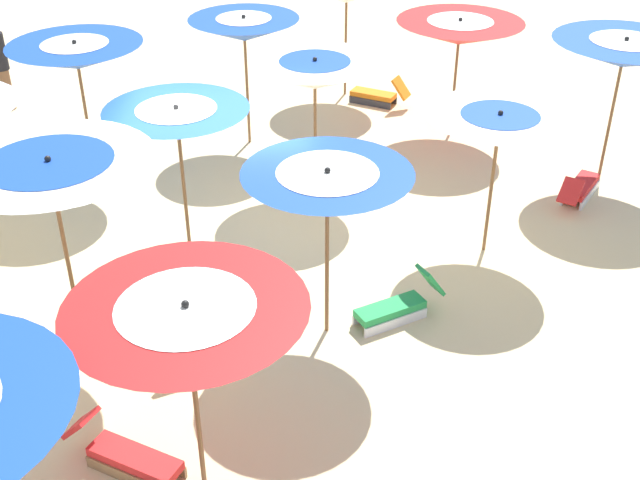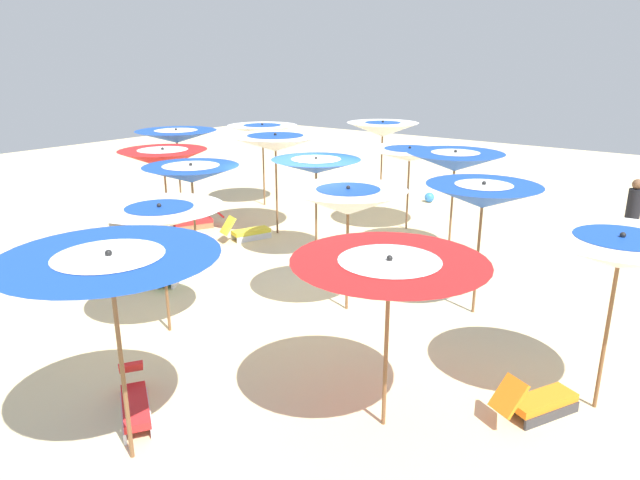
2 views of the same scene
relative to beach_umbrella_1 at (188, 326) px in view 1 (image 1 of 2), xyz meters
The scene contains 17 objects.
ground 4.71m from the beach_umbrella_1, 93.58° to the left, with size 41.62×41.62×0.04m, color beige.
beach_umbrella_1 is the anchor object (origin of this frame).
beach_umbrella_2 2.72m from the beach_umbrella_1, 63.67° to the left, with size 1.95×1.95×2.26m.
beach_umbrella_3 5.56m from the beach_umbrella_1, 51.32° to the left, with size 1.99×1.99×2.15m.
beach_umbrella_4 8.71m from the beach_umbrella_1, 48.59° to the left, with size 2.23×2.23×2.45m.
beach_umbrella_6 2.76m from the beach_umbrella_1, 129.49° to the left, with size 2.28×2.28×2.54m.
beach_umbrella_7 4.21m from the beach_umbrella_1, 100.14° to the left, with size 1.90×1.90×2.30m.
beach_umbrella_8 6.25m from the beach_umbrella_1, 80.66° to the left, with size 2.01×2.01×2.24m.
beach_umbrella_9 9.16m from the beach_umbrella_1, 67.37° to the left, with size 2.24×2.24×2.18m.
beach_umbrella_12 6.94m from the beach_umbrella_1, 112.40° to the left, with size 2.07×2.07×2.42m.
beach_umbrella_13 8.03m from the beach_umbrella_1, 91.55° to the left, with size 1.90×1.90×2.35m.
lounger_0 10.28m from the beach_umbrella_1, 77.29° to the left, with size 1.24×0.85×0.63m.
lounger_1 3.81m from the beach_umbrella_1, 52.06° to the left, with size 1.21×0.86×0.64m.
lounger_2 8.09m from the beach_umbrella_1, 48.32° to the left, with size 0.97×1.28×0.54m.
lounger_3 2.71m from the beach_umbrella_1, 114.99° to the left, with size 1.28×0.78×0.64m.
lounger_4 1.91m from the beach_umbrella_1, 168.30° to the left, with size 1.31×0.85×0.57m.
beachgoer_0 10.92m from the beach_umbrella_1, 118.36° to the left, with size 0.30×0.30×1.76m.
Camera 1 is at (1.46, -9.78, 6.21)m, focal length 45.13 mm.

